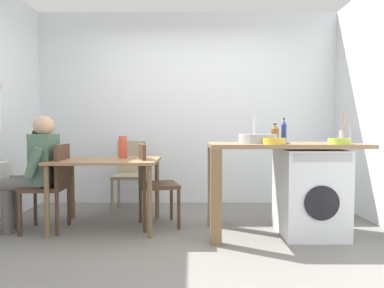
% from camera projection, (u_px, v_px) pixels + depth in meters
% --- Properties ---
extents(ground_plane, '(5.46, 5.46, 0.00)m').
position_uv_depth(ground_plane, '(185.00, 246.00, 2.88)').
color(ground_plane, slate).
extents(wall_back, '(4.60, 0.10, 2.70)m').
position_uv_depth(wall_back, '(188.00, 109.00, 4.56)').
color(wall_back, silver).
rests_on(wall_back, ground_plane).
extents(dining_table, '(1.10, 0.76, 0.74)m').
position_uv_depth(dining_table, '(107.00, 168.00, 3.40)').
color(dining_table, olive).
rests_on(dining_table, ground_plane).
extents(chair_person_seat, '(0.42, 0.42, 0.90)m').
position_uv_depth(chair_person_seat, '(52.00, 182.00, 3.31)').
color(chair_person_seat, '#4C3323').
rests_on(chair_person_seat, ground_plane).
extents(chair_opposite, '(0.49, 0.49, 0.90)m').
position_uv_depth(chair_opposite, '(152.00, 180.00, 3.43)').
color(chair_opposite, '#4C3323').
rests_on(chair_opposite, ground_plane).
extents(chair_spare_by_wall, '(0.40, 0.40, 0.90)m').
position_uv_depth(chair_spare_by_wall, '(130.00, 171.00, 4.18)').
color(chair_spare_by_wall, gray).
rests_on(chair_spare_by_wall, ground_plane).
extents(seated_person, '(0.51, 0.52, 1.20)m').
position_uv_depth(seated_person, '(36.00, 167.00, 3.29)').
color(seated_person, '#595651').
rests_on(seated_person, ground_plane).
extents(kitchen_counter, '(1.50, 0.68, 0.92)m').
position_uv_depth(kitchen_counter, '(263.00, 159.00, 3.18)').
color(kitchen_counter, olive).
rests_on(kitchen_counter, ground_plane).
extents(washing_machine, '(0.60, 0.61, 0.86)m').
position_uv_depth(washing_machine, '(309.00, 192.00, 3.19)').
color(washing_machine, silver).
rests_on(washing_machine, ground_plane).
extents(sink_basin, '(0.38, 0.38, 0.09)m').
position_uv_depth(sink_basin, '(258.00, 139.00, 3.17)').
color(sink_basin, '#9EA0A5').
rests_on(sink_basin, kitchen_counter).
extents(tap, '(0.02, 0.02, 0.28)m').
position_uv_depth(tap, '(254.00, 129.00, 3.34)').
color(tap, '#B2B2B7').
rests_on(tap, kitchen_counter).
extents(bottle_tall_green, '(0.08, 0.08, 0.20)m').
position_uv_depth(bottle_tall_green, '(275.00, 134.00, 3.39)').
color(bottle_tall_green, brown).
rests_on(bottle_tall_green, kitchen_counter).
extents(bottle_squat_brown, '(0.06, 0.06, 0.26)m').
position_uv_depth(bottle_squat_brown, '(284.00, 131.00, 3.44)').
color(bottle_squat_brown, navy).
rests_on(bottle_squat_brown, kitchen_counter).
extents(mixing_bowl, '(0.21, 0.21, 0.06)m').
position_uv_depth(mixing_bowl, '(274.00, 141.00, 2.97)').
color(mixing_bowl, gold).
rests_on(mixing_bowl, kitchen_counter).
extents(utensil_crock, '(0.11, 0.11, 0.30)m').
position_uv_depth(utensil_crock, '(345.00, 136.00, 3.22)').
color(utensil_crock, gray).
rests_on(utensil_crock, kitchen_counter).
extents(colander, '(0.20, 0.20, 0.06)m').
position_uv_depth(colander, '(339.00, 141.00, 2.95)').
color(colander, '#A8C63D').
rests_on(colander, kitchen_counter).
extents(vase, '(0.09, 0.09, 0.24)m').
position_uv_depth(vase, '(123.00, 147.00, 3.49)').
color(vase, '#D84C38').
rests_on(vase, dining_table).
extents(scissors, '(0.15, 0.06, 0.01)m').
position_uv_depth(scissors, '(282.00, 143.00, 3.07)').
color(scissors, '#B2B2B7').
rests_on(scissors, kitchen_counter).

